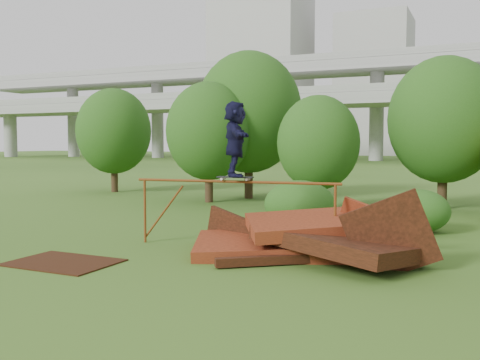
% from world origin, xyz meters
% --- Properties ---
extents(ground, '(240.00, 240.00, 0.00)m').
position_xyz_m(ground, '(0.00, 0.00, 0.00)').
color(ground, '#2D5116').
rests_on(ground, ground).
extents(scrap_pile, '(5.68, 3.65, 1.95)m').
position_xyz_m(scrap_pile, '(1.09, 1.33, 0.39)').
color(scrap_pile, '#511E0E').
rests_on(scrap_pile, ground).
extents(grind_rail, '(5.02, 0.65, 1.62)m').
position_xyz_m(grind_rail, '(-0.76, 1.61, 1.30)').
color(grind_rail, brown).
rests_on(grind_rail, ground).
extents(skateboard, '(0.89, 0.33, 0.09)m').
position_xyz_m(skateboard, '(-0.75, 1.61, 1.69)').
color(skateboard, black).
rests_on(skateboard, grind_rail).
extents(skater, '(1.24, 1.70, 1.78)m').
position_xyz_m(skater, '(-0.75, 1.61, 2.60)').
color(skater, black).
rests_on(skater, skateboard).
extents(flat_plate, '(2.18, 1.56, 0.03)m').
position_xyz_m(flat_plate, '(-3.34, -1.34, 0.01)').
color(flat_plate, black).
rests_on(flat_plate, ground).
extents(tree_0, '(3.59, 3.59, 5.06)m').
position_xyz_m(tree_0, '(-5.90, 10.07, 2.99)').
color(tree_0, black).
rests_on(tree_0, ground).
extents(tree_1, '(4.74, 4.74, 6.59)m').
position_xyz_m(tree_1, '(-5.02, 12.24, 3.86)').
color(tree_1, black).
rests_on(tree_1, ground).
extents(tree_2, '(3.01, 3.01, 4.24)m').
position_xyz_m(tree_2, '(-0.89, 9.08, 2.50)').
color(tree_2, black).
rests_on(tree_2, ground).
extents(tree_3, '(4.14, 4.14, 5.75)m').
position_xyz_m(tree_3, '(3.21, 11.70, 3.36)').
color(tree_3, black).
rests_on(tree_3, ground).
extents(tree_6, '(3.77, 3.77, 5.26)m').
position_xyz_m(tree_6, '(-12.51, 12.29, 3.09)').
color(tree_6, black).
rests_on(tree_6, ground).
extents(shrub_left, '(2.07, 1.91, 1.43)m').
position_xyz_m(shrub_left, '(-0.19, 4.82, 0.72)').
color(shrub_left, '#204713').
rests_on(shrub_left, ground).
extents(shrub_right, '(1.71, 1.57, 1.21)m').
position_xyz_m(shrub_right, '(2.99, 5.73, 0.61)').
color(shrub_right, '#204713').
rests_on(shrub_right, ground).
extents(freeway_overpass, '(160.00, 15.00, 13.70)m').
position_xyz_m(freeway_overpass, '(0.00, 62.92, 10.32)').
color(freeway_overpass, gray).
rests_on(freeway_overpass, ground).
extents(building_left, '(18.00, 16.00, 35.00)m').
position_xyz_m(building_left, '(-38.00, 95.00, 17.50)').
color(building_left, '#9E9E99').
rests_on(building_left, ground).
extents(building_right, '(14.00, 14.00, 28.00)m').
position_xyz_m(building_right, '(-16.00, 102.00, 14.00)').
color(building_right, '#9E9E99').
rests_on(building_right, ground).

